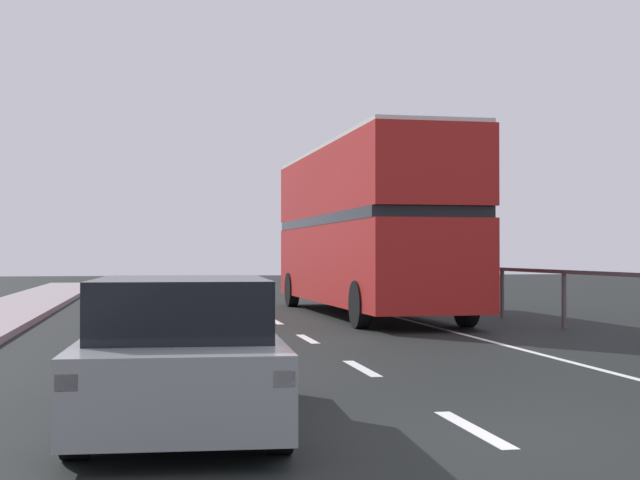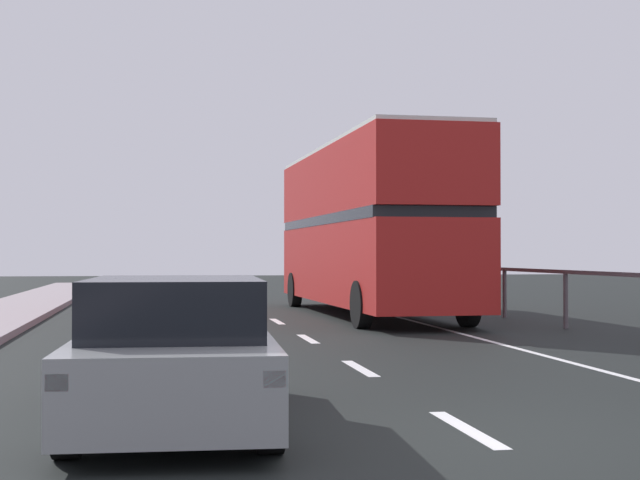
% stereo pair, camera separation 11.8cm
% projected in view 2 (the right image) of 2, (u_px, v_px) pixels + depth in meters
% --- Properties ---
extents(ground_plane, '(74.49, 120.00, 0.10)m').
position_uv_depth(ground_plane, '(480.00, 443.00, 7.99)').
color(ground_plane, black).
extents(lane_paint_markings, '(3.27, 46.00, 0.01)m').
position_uv_depth(lane_paint_markings, '(431.00, 342.00, 16.56)').
color(lane_paint_markings, silver).
rests_on(lane_paint_markings, ground).
extents(bridge_side_railing, '(0.10, 42.00, 1.22)m').
position_uv_depth(bridge_side_railing, '(605.00, 284.00, 17.84)').
color(bridge_side_railing, '#50454B').
rests_on(bridge_side_railing, ground).
extents(double_decker_bus_red, '(2.84, 11.38, 4.26)m').
position_uv_depth(double_decker_bus_red, '(368.00, 225.00, 23.84)').
color(double_decker_bus_red, '#AB1D1A').
rests_on(double_decker_bus_red, ground).
extents(hatchback_car_near, '(1.90, 4.30, 1.34)m').
position_uv_depth(hatchback_car_near, '(175.00, 353.00, 8.60)').
color(hatchback_car_near, gray).
rests_on(hatchback_car_near, ground).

